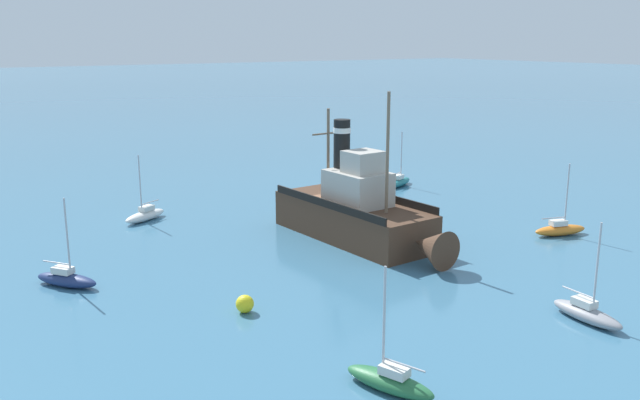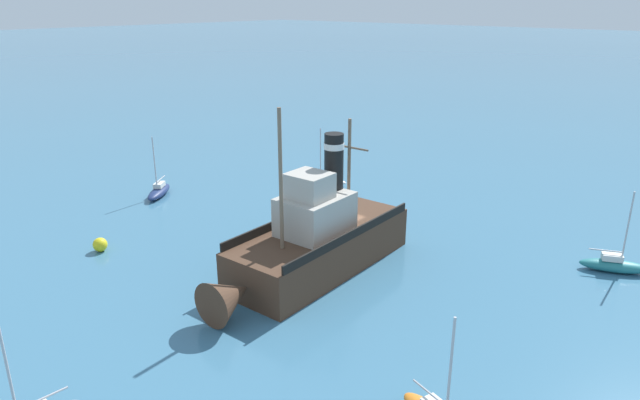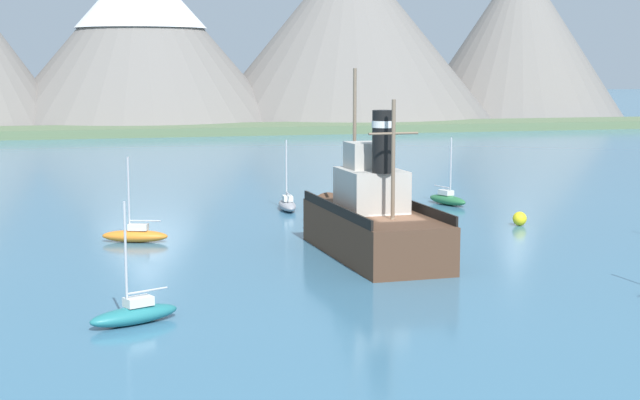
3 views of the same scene
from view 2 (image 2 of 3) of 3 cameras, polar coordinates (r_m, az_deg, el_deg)
name	(u,v)px [view 2 (image 2 of 3)]	position (r m, az deg, el deg)	size (l,w,h in m)	color
ground_plane	(337,254)	(35.42, 1.68, -5.40)	(600.00, 600.00, 0.00)	teal
old_tugboat	(314,242)	(32.50, -0.59, -4.22)	(4.94, 14.54, 9.90)	#4C3323
sailboat_teal	(614,265)	(37.15, 27.36, -5.77)	(3.91, 2.60, 4.90)	#23757A
sailboat_navy	(159,191)	(47.24, -15.81, 0.88)	(3.09, 3.74, 4.90)	navy
sailboat_white	(324,181)	(48.05, 0.41, 1.95)	(3.88, 2.71, 4.90)	white
mooring_buoy	(100,245)	(38.13, -21.13, -4.18)	(0.89, 0.89, 0.89)	yellow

